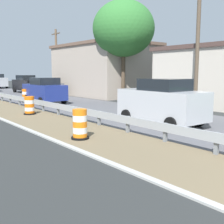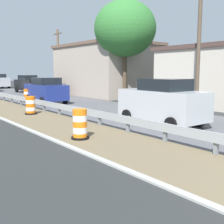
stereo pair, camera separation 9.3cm
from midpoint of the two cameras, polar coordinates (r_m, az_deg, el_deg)
traffic_barrel_close at (r=10.78m, az=-6.28°, el=-2.72°), size 0.68×0.68×1.15m
traffic_barrel_mid at (r=17.61m, az=-16.03°, el=1.15°), size 0.71×0.71×1.09m
traffic_barrel_far at (r=24.84m, az=-16.76°, el=3.10°), size 0.63×0.63×1.10m
car_lead_far_lane at (r=23.63m, az=-13.17°, el=4.31°), size 2.19×4.57×2.08m
car_mid_far_lane at (r=30.65m, az=-12.66°, el=5.02°), size 1.95×4.40×1.93m
car_trailing_far_lane at (r=13.81m, az=10.34°, el=2.06°), size 2.23×4.54×2.22m
car_distant_a at (r=36.00m, az=-16.56°, el=5.48°), size 2.13×4.66×2.13m
roadside_shop_far at (r=31.21m, az=-1.13°, el=8.54°), size 7.68×10.96×5.47m
utility_pole_near at (r=18.30m, az=17.31°, el=12.45°), size 0.24×1.80×7.74m
utility_pole_mid at (r=33.51m, az=-10.76°, el=10.21°), size 0.24×1.80×7.33m
tree_roadside at (r=25.74m, az=2.77°, el=16.52°), size 5.44×5.44×8.75m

